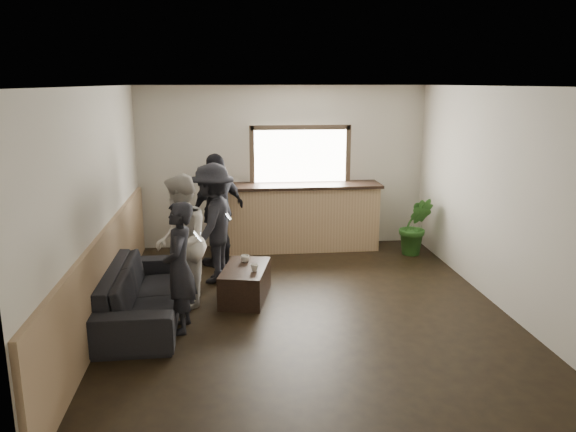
{
  "coord_description": "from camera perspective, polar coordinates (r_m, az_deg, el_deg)",
  "views": [
    {
      "loc": [
        -0.96,
        -6.69,
        2.85
      ],
      "look_at": [
        -0.19,
        0.4,
        1.14
      ],
      "focal_mm": 35.0,
      "sensor_mm": 36.0,
      "label": 1
    }
  ],
  "objects": [
    {
      "name": "cup_b",
      "position": [
        7.36,
        -3.43,
        -5.26
      ],
      "size": [
        0.14,
        0.14,
        0.09
      ],
      "primitive_type": "imported",
      "rotation": [
        0.0,
        0.0,
        5.45
      ],
      "color": "silver",
      "rests_on": "coffee_table"
    },
    {
      "name": "coffee_table",
      "position": [
        7.61,
        -4.36,
        -6.79
      ],
      "size": [
        0.75,
        1.09,
        0.44
      ],
      "primitive_type": "cube",
      "rotation": [
        0.0,
        0.0,
        -0.22
      ],
      "color": "black",
      "rests_on": "ground"
    },
    {
      "name": "person_c",
      "position": [
        8.14,
        -7.6,
        -0.74
      ],
      "size": [
        0.98,
        1.27,
        1.74
      ],
      "rotation": [
        0.0,
        0.0,
        -1.91
      ],
      "color": "black",
      "rests_on": "ground"
    },
    {
      "name": "sofa",
      "position": [
        7.18,
        -14.45,
        -7.54
      ],
      "size": [
        0.91,
        2.26,
        0.66
      ],
      "primitive_type": "imported",
      "rotation": [
        0.0,
        0.0,
        1.59
      ],
      "color": "black",
      "rests_on": "ground"
    },
    {
      "name": "room_shell",
      "position": [
        6.84,
        -4.2,
        1.78
      ],
      "size": [
        5.01,
        6.01,
        2.8
      ],
      "color": "silver",
      "rests_on": "ground"
    },
    {
      "name": "person_b",
      "position": [
        7.27,
        -10.83,
        -2.63
      ],
      "size": [
        0.69,
        0.87,
        1.73
      ],
      "rotation": [
        0.0,
        0.0,
        -1.53
      ],
      "color": "#B7B0A5",
      "rests_on": "ground"
    },
    {
      "name": "person_d",
      "position": [
        8.87,
        -7.13,
        0.61
      ],
      "size": [
        1.06,
        1.03,
        1.79
      ],
      "rotation": [
        0.0,
        0.0,
        -2.39
      ],
      "color": "black",
      "rests_on": "ground"
    },
    {
      "name": "potted_plant",
      "position": [
        9.64,
        12.82,
        -1.01
      ],
      "size": [
        0.63,
        0.55,
        0.99
      ],
      "primitive_type": "imported",
      "rotation": [
        0.0,
        0.0,
        -0.22
      ],
      "color": "#2D6623",
      "rests_on": "ground"
    },
    {
      "name": "ground",
      "position": [
        7.33,
        1.84,
        -9.4
      ],
      "size": [
        5.0,
        6.0,
        0.01
      ],
      "primitive_type": "cube",
      "color": "black"
    },
    {
      "name": "bar_counter",
      "position": [
        9.73,
        1.41,
        0.33
      ],
      "size": [
        2.7,
        0.68,
        2.13
      ],
      "color": "tan",
      "rests_on": "ground"
    },
    {
      "name": "person_a",
      "position": [
        6.6,
        -10.97,
        -5.16
      ],
      "size": [
        0.46,
        0.58,
        1.54
      ],
      "rotation": [
        0.0,
        0.0,
        -1.61
      ],
      "color": "black",
      "rests_on": "ground"
    },
    {
      "name": "cup_a",
      "position": [
        7.74,
        -4.38,
        -4.33
      ],
      "size": [
        0.13,
        0.13,
        0.1
      ],
      "primitive_type": "imported",
      "rotation": [
        0.0,
        0.0,
        1.53
      ],
      "color": "silver",
      "rests_on": "coffee_table"
    }
  ]
}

